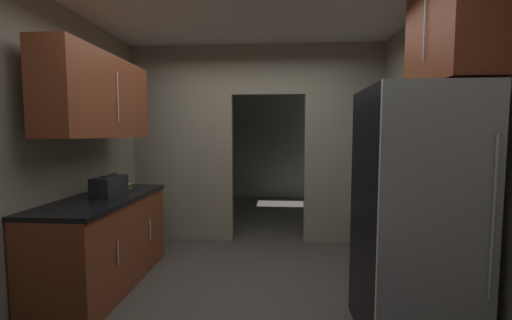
# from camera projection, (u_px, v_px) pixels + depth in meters

# --- Properties ---
(ground) EXTENTS (20.00, 20.00, 0.00)m
(ground) POSITION_uv_depth(u_px,v_px,m) (243.00, 299.00, 2.95)
(ground) COLOR #47423D
(kitchen_overhead_slab) EXTENTS (3.81, 7.36, 0.06)m
(kitchen_overhead_slab) POSITION_uv_depth(u_px,v_px,m) (248.00, 10.00, 3.23)
(kitchen_overhead_slab) COLOR silver
(kitchen_partition) EXTENTS (3.41, 0.12, 2.69)m
(kitchen_partition) POSITION_uv_depth(u_px,v_px,m) (253.00, 138.00, 4.50)
(kitchen_partition) COLOR gray
(kitchen_partition) RESTS_ON ground
(adjoining_room_shell) EXTENTS (3.41, 3.21, 2.69)m
(adjoining_room_shell) POSITION_uv_depth(u_px,v_px,m) (263.00, 141.00, 6.63)
(adjoining_room_shell) COLOR gray
(adjoining_room_shell) RESTS_ON ground
(kitchen_flank_left) EXTENTS (0.10, 4.18, 2.69)m
(kitchen_flank_left) POSITION_uv_depth(u_px,v_px,m) (14.00, 153.00, 2.55)
(kitchen_flank_left) COLOR gray
(kitchen_flank_left) RESTS_ON ground
(kitchen_flank_right) EXTENTS (0.10, 4.18, 2.69)m
(kitchen_flank_right) POSITION_uv_depth(u_px,v_px,m) (483.00, 155.00, 2.31)
(kitchen_flank_right) COLOR gray
(kitchen_flank_right) RESTS_ON ground
(refrigerator) EXTENTS (0.71, 0.78, 1.81)m
(refrigerator) POSITION_uv_depth(u_px,v_px,m) (413.00, 216.00, 2.33)
(refrigerator) COLOR black
(refrigerator) RESTS_ON ground
(lower_cabinet_run) EXTENTS (0.64, 1.61, 0.88)m
(lower_cabinet_run) POSITION_uv_depth(u_px,v_px,m) (105.00, 241.00, 3.20)
(lower_cabinet_run) COLOR brown
(lower_cabinet_run) RESTS_ON ground
(upper_cabinet_counterside) EXTENTS (0.36, 1.45, 0.77)m
(upper_cabinet_counterside) POSITION_uv_depth(u_px,v_px,m) (99.00, 97.00, 3.09)
(upper_cabinet_counterside) COLOR brown
(upper_cabinet_fridgeside) EXTENTS (0.36, 0.79, 0.83)m
(upper_cabinet_fridgeside) POSITION_uv_depth(u_px,v_px,m) (451.00, 25.00, 2.30)
(upper_cabinet_fridgeside) COLOR brown
(boombox) EXTENTS (0.21, 0.41, 0.22)m
(boombox) POSITION_uv_depth(u_px,v_px,m) (109.00, 186.00, 3.22)
(boombox) COLOR black
(boombox) RESTS_ON lower_cabinet_run
(book_stack) EXTENTS (0.15, 0.17, 0.06)m
(book_stack) POSITION_uv_depth(u_px,v_px,m) (126.00, 187.00, 3.61)
(book_stack) COLOR #388C47
(book_stack) RESTS_ON lower_cabinet_run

